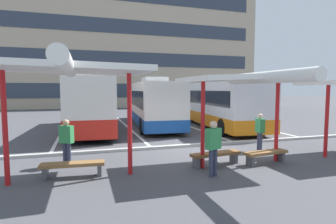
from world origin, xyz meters
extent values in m
plane|color=#47474C|center=(0.00, 0.00, 0.00)|extent=(160.00, 160.00, 0.00)
cube|color=tan|center=(0.00, 33.67, 8.96)|extent=(43.83, 10.69, 17.92)
cube|color=#2D3847|center=(0.00, 28.30, 2.46)|extent=(40.33, 0.08, 1.97)
cube|color=#2D3847|center=(0.00, 28.30, 6.94)|extent=(40.33, 0.08, 1.97)
cube|color=#2D3847|center=(0.00, 28.30, 11.42)|extent=(40.33, 0.08, 1.97)
cube|color=silver|center=(-4.49, 7.39, 1.78)|extent=(3.02, 10.18, 3.00)
cube|color=red|center=(-4.49, 7.39, 0.74)|extent=(3.07, 10.22, 0.93)
cube|color=black|center=(-4.49, 7.39, 2.26)|extent=(3.01, 9.37, 0.93)
cube|color=black|center=(-4.23, 12.38, 2.14)|extent=(2.20, 0.20, 1.80)
cube|color=silver|center=(-4.56, 6.13, 3.46)|extent=(1.61, 2.28, 0.36)
cylinder|color=black|center=(-5.46, 10.87, 0.50)|extent=(0.35, 1.01, 1.00)
cylinder|color=black|center=(-3.16, 10.75, 0.50)|extent=(0.35, 1.01, 1.00)
cylinder|color=black|center=(-5.82, 4.02, 0.50)|extent=(0.35, 1.01, 1.00)
cylinder|color=black|center=(-3.52, 3.90, 0.50)|extent=(0.35, 1.01, 1.00)
cube|color=silver|center=(-0.29, 8.70, 1.68)|extent=(3.39, 11.29, 2.81)
cube|color=#194C9E|center=(-0.29, 8.70, 0.62)|extent=(3.43, 11.33, 0.69)
cube|color=black|center=(-0.29, 8.70, 2.01)|extent=(3.35, 10.40, 1.04)
cube|color=black|center=(0.16, 14.21, 2.02)|extent=(2.19, 0.26, 1.68)
cube|color=silver|center=(-0.40, 7.32, 3.26)|extent=(1.67, 2.31, 0.36)
cylinder|color=black|center=(-1.11, 12.74, 0.50)|extent=(0.38, 1.02, 1.00)
cylinder|color=black|center=(1.18, 12.55, 0.50)|extent=(0.38, 1.02, 1.00)
cylinder|color=black|center=(-1.75, 4.85, 0.50)|extent=(0.38, 1.02, 1.00)
cylinder|color=black|center=(0.54, 4.66, 0.50)|extent=(0.38, 1.02, 1.00)
cube|color=silver|center=(4.04, 7.43, 1.69)|extent=(3.67, 12.64, 2.83)
cube|color=orange|center=(4.04, 7.43, 0.66)|extent=(3.72, 12.69, 0.77)
cube|color=black|center=(4.04, 7.43, 2.10)|extent=(3.61, 11.65, 0.90)
cube|color=black|center=(4.59, 13.61, 2.03)|extent=(2.27, 0.28, 1.70)
cube|color=silver|center=(3.90, 5.88, 3.28)|extent=(1.74, 2.33, 0.36)
cylinder|color=black|center=(3.26, 12.15, 0.50)|extent=(0.39, 1.02, 1.00)
cylinder|color=black|center=(5.63, 11.94, 0.50)|extent=(0.39, 1.02, 1.00)
cylinder|color=black|center=(2.44, 2.93, 0.50)|extent=(0.39, 1.02, 1.00)
cylinder|color=black|center=(4.81, 2.71, 0.50)|extent=(0.39, 1.02, 1.00)
cube|color=white|center=(-6.37, 8.15, 0.00)|extent=(0.16, 14.00, 0.01)
cube|color=white|center=(-2.12, 8.15, 0.00)|extent=(0.16, 14.00, 0.01)
cube|color=white|center=(2.12, 8.15, 0.00)|extent=(0.16, 14.00, 0.01)
cube|color=white|center=(6.37, 8.15, 0.00)|extent=(0.16, 14.00, 0.01)
cylinder|color=red|center=(-7.05, -2.31, 1.58)|extent=(0.14, 0.14, 3.15)
cylinder|color=red|center=(-3.65, -2.31, 1.58)|extent=(0.14, 0.14, 3.15)
cube|color=white|center=(-5.35, -2.31, 3.23)|extent=(4.40, 3.05, 0.24)
cylinder|color=white|center=(-5.35, -3.69, 3.20)|extent=(0.36, 4.40, 0.36)
cube|color=brown|center=(-5.35, -2.12, 0.40)|extent=(1.88, 0.57, 0.10)
cube|color=#4C4C51|center=(-6.12, -2.06, 0.17)|extent=(0.15, 0.34, 0.35)
cube|color=#4C4C51|center=(-4.58, -2.19, 0.17)|extent=(0.15, 0.34, 0.35)
cylinder|color=red|center=(-1.22, -2.36, 1.47)|extent=(0.14, 0.14, 2.95)
cylinder|color=red|center=(1.74, -2.36, 1.47)|extent=(0.14, 0.14, 2.95)
cube|color=white|center=(0.26, -2.36, 3.03)|extent=(3.96, 2.85, 0.30)
cylinder|color=white|center=(0.26, -3.64, 3.00)|extent=(0.36, 3.95, 0.36)
cube|color=brown|center=(-0.64, -2.21, 0.40)|extent=(1.89, 0.64, 0.10)
cube|color=#4C4C51|center=(-1.41, -2.30, 0.17)|extent=(0.16, 0.35, 0.35)
cube|color=#4C4C51|center=(0.13, -2.12, 0.17)|extent=(0.16, 0.35, 0.35)
cube|color=brown|center=(1.16, -2.56, 0.40)|extent=(1.72, 0.61, 0.10)
cube|color=#4C4C51|center=(0.47, -2.64, 0.17)|extent=(0.16, 0.35, 0.35)
cube|color=#4C4C51|center=(1.85, -2.48, 0.17)|extent=(0.16, 0.35, 0.35)
cylinder|color=red|center=(3.97, -2.46, 1.42)|extent=(0.14, 0.14, 2.84)
cube|color=#ADADA8|center=(0.00, 0.88, 0.06)|extent=(44.00, 0.24, 0.12)
cylinder|color=#33384C|center=(-5.52, -0.79, 0.40)|extent=(0.14, 0.14, 0.80)
cylinder|color=#33384C|center=(-5.66, -0.70, 0.40)|extent=(0.14, 0.14, 0.80)
cube|color=#338C4C|center=(-5.59, -0.75, 1.10)|extent=(0.51, 0.44, 0.60)
sphere|color=tan|center=(-5.59, -0.75, 1.50)|extent=(0.22, 0.22, 0.22)
cylinder|color=#33384C|center=(2.16, -0.87, 0.40)|extent=(0.14, 0.14, 0.79)
cylinder|color=#33384C|center=(2.18, -0.71, 0.40)|extent=(0.14, 0.14, 0.79)
cube|color=#338C4C|center=(2.17, -0.79, 1.09)|extent=(0.28, 0.49, 0.60)
sphere|color=beige|center=(2.17, -0.79, 1.50)|extent=(0.22, 0.22, 0.22)
cylinder|color=#33384C|center=(-1.20, -3.25, 0.42)|extent=(0.14, 0.14, 0.84)
cylinder|color=#33384C|center=(-1.36, -3.30, 0.42)|extent=(0.14, 0.14, 0.84)
cube|color=#338C4C|center=(-1.28, -3.27, 1.15)|extent=(0.54, 0.37, 0.63)
sphere|color=beige|center=(-1.28, -3.27, 1.58)|extent=(0.23, 0.23, 0.23)
camera|label=1|loc=(-4.96, -10.56, 2.64)|focal=28.90mm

